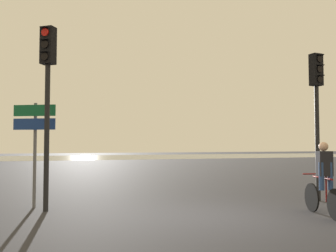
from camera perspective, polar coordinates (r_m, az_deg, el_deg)
ground_plane at (r=8.26m, az=7.72°, el=-13.72°), size 120.00×120.00×0.00m
water_strip at (r=45.22m, az=-13.67°, el=-4.68°), size 80.00×16.00×0.01m
traffic_light_near_left at (r=9.42m, az=-17.89°, el=6.37°), size 0.40×0.42×4.38m
traffic_light_near_right at (r=11.32m, az=21.72°, el=4.03°), size 0.35×0.36×4.12m
direction_sign_post at (r=9.87m, az=-19.66°, el=-1.32°), size 1.00×0.52×2.60m
cyclist at (r=8.90m, az=22.67°, el=-7.42°), size 0.55×1.67×1.62m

